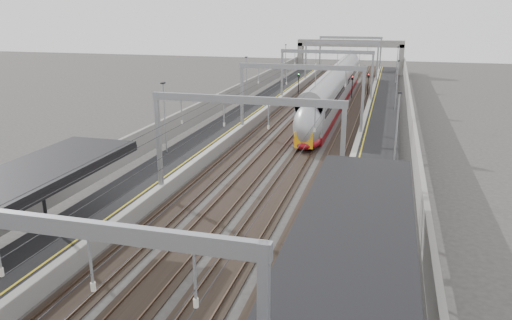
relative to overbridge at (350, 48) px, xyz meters
The scene contains 12 objects.
platform_left 55.79m from the overbridge, 98.28° to the right, with size 4.00×120.00×1.00m, color black.
platform_right 55.79m from the overbridge, 81.72° to the right, with size 4.00×120.00×1.00m, color black.
tracks 55.25m from the overbridge, 90.00° to the right, with size 11.40×140.00×0.20m.
overhead_line 48.39m from the overbridge, 90.00° to the right, with size 13.00×140.00×6.60m.
overbridge is the anchor object (origin of this frame).
wall_left 56.25m from the overbridge, 101.51° to the right, with size 0.30×120.00×3.20m, color gray.
wall_right 56.25m from the overbridge, 78.49° to the right, with size 0.30×120.00×3.20m, color gray.
train 40.99m from the overbridge, 87.90° to the right, with size 2.76×50.30×4.36m.
bench 87.99m from the overbridge, 84.77° to the right, with size 0.99×1.63×0.82m.
signal_green 31.28m from the overbridge, 99.61° to the right, with size 0.32×0.32×3.48m.
signal_red_near 31.71m from the overbridge, 84.18° to the right, with size 0.32×0.32×3.48m.
signal_red_far 28.78m from the overbridge, 79.13° to the right, with size 0.32×0.32×3.48m.
Camera 1 is at (8.94, -8.43, 12.88)m, focal length 35.00 mm.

